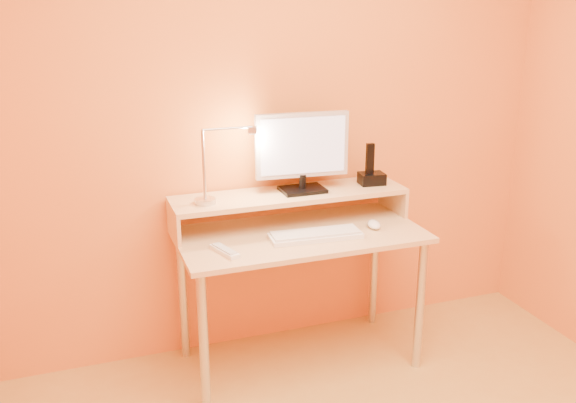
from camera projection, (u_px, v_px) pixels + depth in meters
name	position (u px, v px, depth m)	size (l,w,h in m)	color
wall_back	(279.00, 114.00, 3.18)	(3.00, 0.04, 2.50)	orange
desk_leg_fl	(204.00, 344.00, 2.77)	(0.04, 0.04, 0.69)	silver
desk_leg_fr	(420.00, 305.00, 3.13)	(0.04, 0.04, 0.69)	silver
desk_leg_bl	(183.00, 296.00, 3.22)	(0.04, 0.04, 0.69)	silver
desk_leg_br	(374.00, 267.00, 3.58)	(0.04, 0.04, 0.69)	silver
desk_lower	(300.00, 235.00, 3.06)	(1.20, 0.60, 0.03)	tan
shelf_riser_left	(174.00, 223.00, 2.98)	(0.02, 0.30, 0.14)	tan
shelf_riser_right	(393.00, 198.00, 3.36)	(0.02, 0.30, 0.14)	tan
desk_shelf	(290.00, 195.00, 3.15)	(1.20, 0.30, 0.03)	tan
monitor_foot	(302.00, 190.00, 3.16)	(0.22, 0.16, 0.02)	black
monitor_neck	(303.00, 181.00, 3.15)	(0.04, 0.04, 0.07)	black
monitor_panel	(302.00, 145.00, 3.10)	(0.47, 0.04, 0.32)	silver
monitor_back	(300.00, 144.00, 3.12)	(0.43, 0.01, 0.27)	black
monitor_screen	(303.00, 146.00, 3.09)	(0.43, 0.00, 0.28)	silver
lamp_base	(205.00, 201.00, 2.97)	(0.10, 0.10, 0.03)	silver
lamp_post	(204.00, 165.00, 2.92)	(0.01, 0.01, 0.33)	silver
lamp_arm	(228.00, 128.00, 2.91)	(0.01, 0.01, 0.24)	silver
lamp_head	(252.00, 130.00, 2.95)	(0.04, 0.04, 0.03)	silver
lamp_bulb	(252.00, 133.00, 2.96)	(0.03, 0.03, 0.00)	#FFEAC6
phone_dock	(372.00, 179.00, 3.28)	(0.13, 0.10, 0.06)	black
phone_handset	(370.00, 159.00, 3.24)	(0.04, 0.03, 0.16)	black
phone_led	(384.00, 180.00, 3.25)	(0.01, 0.00, 0.04)	#217BEC
keyboard	(316.00, 236.00, 2.98)	(0.45, 0.14, 0.02)	white
mouse	(374.00, 224.00, 3.11)	(0.06, 0.11, 0.04)	white
remote_control	(225.00, 251.00, 2.81)	(0.05, 0.18, 0.02)	white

